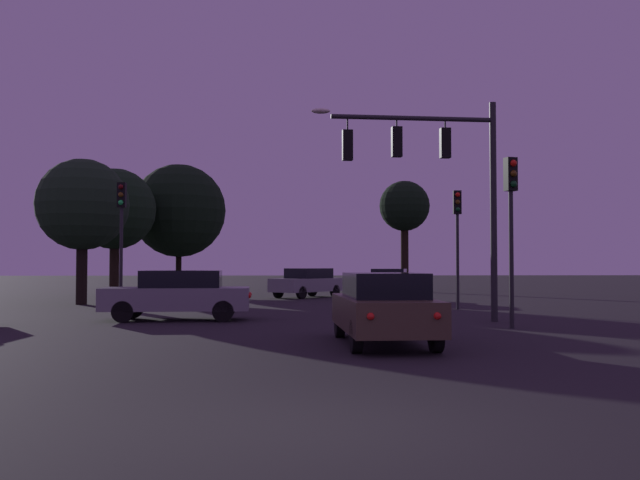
{
  "coord_description": "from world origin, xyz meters",
  "views": [
    {
      "loc": [
        -0.48,
        -7.18,
        1.68
      ],
      "look_at": [
        0.72,
        15.82,
        2.51
      ],
      "focal_mm": 39.47,
      "sensor_mm": 36.0,
      "label": 1
    }
  ],
  "objects_px": {
    "car_far_lane": "(308,282)",
    "tree_right_cluster": "(404,207)",
    "traffic_signal_mast_arm": "(437,167)",
    "tree_left_far": "(179,211)",
    "traffic_light_corner_left": "(121,221)",
    "traffic_light_median": "(511,207)",
    "car_parked_lot": "(389,284)",
    "tree_center_horizon": "(115,209)",
    "car_nearside_lane": "(383,307)",
    "tree_behind_sign": "(82,205)",
    "traffic_light_corner_right": "(457,225)",
    "car_crossing_left": "(178,294)"
  },
  "relations": [
    {
      "from": "traffic_light_corner_left",
      "to": "car_nearside_lane",
      "type": "relative_size",
      "value": 1.01
    },
    {
      "from": "car_nearside_lane",
      "to": "tree_left_far",
      "type": "relative_size",
      "value": 0.61
    },
    {
      "from": "tree_right_cluster",
      "to": "traffic_signal_mast_arm",
      "type": "bearing_deg",
      "value": -97.6
    },
    {
      "from": "traffic_light_corner_right",
      "to": "car_crossing_left",
      "type": "xyz_separation_m",
      "value": [
        -9.88,
        -4.75,
        -2.41
      ]
    },
    {
      "from": "tree_center_horizon",
      "to": "tree_right_cluster",
      "type": "height_order",
      "value": "tree_right_cluster"
    },
    {
      "from": "traffic_signal_mast_arm",
      "to": "car_parked_lot",
      "type": "height_order",
      "value": "traffic_signal_mast_arm"
    },
    {
      "from": "traffic_signal_mast_arm",
      "to": "car_nearside_lane",
      "type": "distance_m",
      "value": 7.38
    },
    {
      "from": "tree_behind_sign",
      "to": "tree_left_far",
      "type": "bearing_deg",
      "value": 76.98
    },
    {
      "from": "traffic_light_corner_right",
      "to": "tree_left_far",
      "type": "height_order",
      "value": "tree_left_far"
    },
    {
      "from": "tree_center_horizon",
      "to": "car_nearside_lane",
      "type": "bearing_deg",
      "value": -64.03
    },
    {
      "from": "car_nearside_lane",
      "to": "tree_center_horizon",
      "type": "xyz_separation_m",
      "value": [
        -11.02,
        22.62,
        3.83
      ]
    },
    {
      "from": "car_parked_lot",
      "to": "traffic_signal_mast_arm",
      "type": "bearing_deg",
      "value": -91.68
    },
    {
      "from": "tree_behind_sign",
      "to": "car_crossing_left",
      "type": "bearing_deg",
      "value": -58.54
    },
    {
      "from": "traffic_signal_mast_arm",
      "to": "traffic_light_corner_right",
      "type": "relative_size",
      "value": 1.46
    },
    {
      "from": "car_parked_lot",
      "to": "tree_left_far",
      "type": "height_order",
      "value": "tree_left_far"
    },
    {
      "from": "traffic_light_median",
      "to": "tree_center_horizon",
      "type": "xyz_separation_m",
      "value": [
        -14.99,
        19.05,
        1.4
      ]
    },
    {
      "from": "car_nearside_lane",
      "to": "car_parked_lot",
      "type": "xyz_separation_m",
      "value": [
        2.79,
        17.51,
        -0.0
      ]
    },
    {
      "from": "tree_left_far",
      "to": "tree_right_cluster",
      "type": "relative_size",
      "value": 1.07
    },
    {
      "from": "car_nearside_lane",
      "to": "tree_center_horizon",
      "type": "relative_size",
      "value": 0.68
    },
    {
      "from": "car_crossing_left",
      "to": "car_parked_lot",
      "type": "height_order",
      "value": "same"
    },
    {
      "from": "traffic_light_median",
      "to": "traffic_signal_mast_arm",
      "type": "bearing_deg",
      "value": 124.17
    },
    {
      "from": "car_crossing_left",
      "to": "tree_right_cluster",
      "type": "bearing_deg",
      "value": 64.38
    },
    {
      "from": "traffic_signal_mast_arm",
      "to": "car_parked_lot",
      "type": "relative_size",
      "value": 1.51
    },
    {
      "from": "car_nearside_lane",
      "to": "traffic_signal_mast_arm",
      "type": "bearing_deg",
      "value": 67.16
    },
    {
      "from": "tree_left_far",
      "to": "car_crossing_left",
      "type": "bearing_deg",
      "value": -81.65
    },
    {
      "from": "car_parked_lot",
      "to": "tree_right_cluster",
      "type": "distance_m",
      "value": 13.46
    },
    {
      "from": "traffic_light_corner_right",
      "to": "tree_left_far",
      "type": "distance_m",
      "value": 19.71
    },
    {
      "from": "traffic_light_corner_left",
      "to": "traffic_light_median",
      "type": "xyz_separation_m",
      "value": [
        11.93,
        -7.16,
        -0.06
      ]
    },
    {
      "from": "traffic_light_corner_left",
      "to": "car_far_lane",
      "type": "xyz_separation_m",
      "value": [
        7.1,
        11.01,
        -2.5
      ]
    },
    {
      "from": "traffic_light_corner_left",
      "to": "car_parked_lot",
      "type": "distance_m",
      "value": 12.96
    },
    {
      "from": "traffic_light_corner_left",
      "to": "tree_behind_sign",
      "type": "height_order",
      "value": "tree_behind_sign"
    },
    {
      "from": "car_parked_lot",
      "to": "tree_behind_sign",
      "type": "relative_size",
      "value": 0.7
    },
    {
      "from": "traffic_light_corner_left",
      "to": "tree_behind_sign",
      "type": "relative_size",
      "value": 0.75
    },
    {
      "from": "car_far_lane",
      "to": "tree_right_cluster",
      "type": "relative_size",
      "value": 0.61
    },
    {
      "from": "car_far_lane",
      "to": "car_nearside_lane",
      "type": "bearing_deg",
      "value": -87.73
    },
    {
      "from": "tree_left_far",
      "to": "tree_center_horizon",
      "type": "height_order",
      "value": "tree_left_far"
    },
    {
      "from": "traffic_light_corner_right",
      "to": "tree_center_horizon",
      "type": "bearing_deg",
      "value": 144.71
    },
    {
      "from": "traffic_signal_mast_arm",
      "to": "car_far_lane",
      "type": "xyz_separation_m",
      "value": [
        -3.31,
        15.94,
        -3.83
      ]
    },
    {
      "from": "tree_center_horizon",
      "to": "tree_behind_sign",
      "type": "bearing_deg",
      "value": -87.76
    },
    {
      "from": "car_nearside_lane",
      "to": "tree_behind_sign",
      "type": "distance_m",
      "value": 19.34
    },
    {
      "from": "car_crossing_left",
      "to": "car_parked_lot",
      "type": "relative_size",
      "value": 1.04
    },
    {
      "from": "tree_left_far",
      "to": "tree_right_cluster",
      "type": "distance_m",
      "value": 14.29
    },
    {
      "from": "traffic_signal_mast_arm",
      "to": "tree_right_cluster",
      "type": "relative_size",
      "value": 0.93
    },
    {
      "from": "traffic_light_median",
      "to": "car_parked_lot",
      "type": "bearing_deg",
      "value": 94.82
    },
    {
      "from": "traffic_signal_mast_arm",
      "to": "car_crossing_left",
      "type": "distance_m",
      "value": 8.76
    },
    {
      "from": "tree_right_cluster",
      "to": "tree_left_far",
      "type": "bearing_deg",
      "value": -166.73
    },
    {
      "from": "car_nearside_lane",
      "to": "car_parked_lot",
      "type": "relative_size",
      "value": 1.06
    },
    {
      "from": "car_parked_lot",
      "to": "traffic_light_corner_left",
      "type": "bearing_deg",
      "value": -147.81
    },
    {
      "from": "traffic_light_median",
      "to": "tree_left_far",
      "type": "height_order",
      "value": "tree_left_far"
    },
    {
      "from": "car_crossing_left",
      "to": "tree_behind_sign",
      "type": "relative_size",
      "value": 0.73
    }
  ]
}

